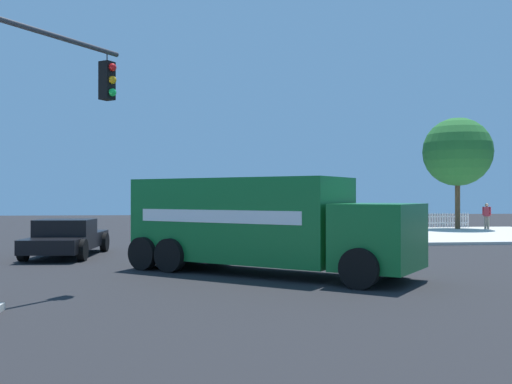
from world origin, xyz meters
The scene contains 8 objects.
ground_plane centered at (0.00, 0.00, 0.00)m, with size 100.00×100.00×0.00m, color black.
sidewalk_corner_near centered at (-12.71, -12.71, 0.07)m, with size 12.34×12.34×0.14m, color beige.
delivery_truck centered at (0.90, 1.80, 1.46)m, with size 8.24×7.23×2.76m.
traffic_light_primary centered at (6.41, 5.79, 4.05)m, with size 2.58×3.47×5.95m.
pickup_black centered at (7.50, -3.70, 0.73)m, with size 2.54×5.33×1.38m.
pedestrian_near_corner centered at (-15.84, -16.29, 1.07)m, with size 0.43×0.38×1.64m.
picket_fence_run centered at (-12.71, -18.64, 0.62)m, with size 6.22×0.05×0.95m.
shade_tree_near centered at (-14.14, -16.78, 5.07)m, with size 4.39×4.39×7.14m.
Camera 1 is at (2.89, 18.42, 2.25)m, focal length 40.36 mm.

